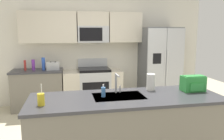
{
  "coord_description": "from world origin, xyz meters",
  "views": [
    {
      "loc": [
        -0.85,
        -3.5,
        1.76
      ],
      "look_at": [
        -0.02,
        0.6,
        1.05
      ],
      "focal_mm": 36.69,
      "sensor_mm": 36.0,
      "label": 1
    }
  ],
  "objects": [
    {
      "name": "back_counter",
      "position": [
        -1.5,
        1.8,
        0.45
      ],
      "size": [
        1.13,
        0.63,
        0.9
      ],
      "color": "slate",
      "rests_on": "ground"
    },
    {
      "name": "soap_dispenser",
      "position": [
        -0.38,
        -0.6,
        0.97
      ],
      "size": [
        0.06,
        0.06,
        0.17
      ],
      "color": "#4C8CD8",
      "rests_on": "island_counter"
    },
    {
      "name": "sink_faucet",
      "position": [
        -0.17,
        -0.46,
        1.07
      ],
      "size": [
        0.09,
        0.21,
        0.28
      ],
      "color": "#B7BABF",
      "rests_on": "island_counter"
    },
    {
      "name": "range_oven",
      "position": [
        -0.25,
        1.8,
        0.44
      ],
      "size": [
        1.36,
        0.61,
        1.1
      ],
      "color": "#B7BABF",
      "rests_on": "ground"
    },
    {
      "name": "island_counter",
      "position": [
        -0.07,
        -0.65,
        0.45
      ],
      "size": [
        2.57,
        0.91,
        0.9
      ],
      "color": "slate",
      "rests_on": "ground"
    },
    {
      "name": "pepper_mill",
      "position": [
        -1.75,
        1.8,
        1.01
      ],
      "size": [
        0.05,
        0.05,
        0.23
      ],
      "primitive_type": "cylinder",
      "color": "#B2332D",
      "rests_on": "back_counter"
    },
    {
      "name": "ground_plane",
      "position": [
        0.0,
        0.0,
        0.0
      ],
      "size": [
        9.0,
        9.0,
        0.0
      ],
      "primitive_type": "plane",
      "color": "beige",
      "rests_on": "ground"
    },
    {
      "name": "bottle_blue",
      "position": [
        -1.35,
        1.77,
        1.04
      ],
      "size": [
        0.08,
        0.08,
        0.28
      ],
      "primitive_type": "cylinder",
      "color": "blue",
      "rests_on": "back_counter"
    },
    {
      "name": "paper_towel_roll",
      "position": [
        0.36,
        -0.38,
        1.02
      ],
      "size": [
        0.12,
        0.12,
        0.24
      ],
      "primitive_type": "cylinder",
      "color": "white",
      "rests_on": "island_counter"
    },
    {
      "name": "refrigerator",
      "position": [
        1.4,
        1.73,
        0.93
      ],
      "size": [
        0.9,
        0.76,
        1.85
      ],
      "color": "#4C4F54",
      "rests_on": "ground"
    },
    {
      "name": "bottle_purple",
      "position": [
        -1.58,
        1.82,
        1.02
      ],
      "size": [
        0.07,
        0.07,
        0.24
      ],
      "primitive_type": "cylinder",
      "color": "purple",
      "rests_on": "back_counter"
    },
    {
      "name": "drink_cup_yellow",
      "position": [
        -1.15,
        -0.81,
        0.97
      ],
      "size": [
        0.08,
        0.08,
        0.26
      ],
      "color": "yellow",
      "rests_on": "island_counter"
    },
    {
      "name": "backpack",
      "position": [
        0.94,
        -0.56,
        1.02
      ],
      "size": [
        0.32,
        0.22,
        0.23
      ],
      "color": "green",
      "rests_on": "island_counter"
    },
    {
      "name": "toaster",
      "position": [
        -1.14,
        1.75,
        0.99
      ],
      "size": [
        0.28,
        0.16,
        0.18
      ],
      "color": "#B7BABF",
      "rests_on": "back_counter"
    },
    {
      "name": "kitchen_wall_unit",
      "position": [
        -0.14,
        2.08,
        1.47
      ],
      "size": [
        5.2,
        0.43,
        2.6
      ],
      "color": "silver",
      "rests_on": "ground"
    }
  ]
}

